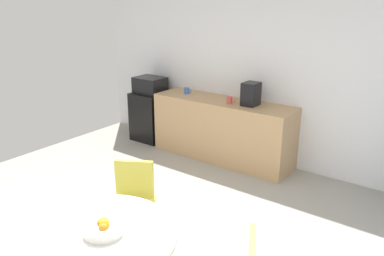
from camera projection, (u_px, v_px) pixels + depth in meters
name	position (u px, v px, depth m)	size (l,w,h in m)	color
wall_back	(265.00, 73.00, 5.46)	(6.00, 0.10, 2.60)	silver
counter_block	(222.00, 130.00, 5.73)	(2.14, 0.60, 0.90)	tan
mini_fridge	(151.00, 116.00, 6.55)	(0.54, 0.54, 0.81)	black
microwave	(150.00, 85.00, 6.38)	(0.48, 0.38, 0.26)	black
round_table	(95.00, 250.00, 2.74)	(1.17, 1.17, 0.74)	silver
chair_yellow	(133.00, 194.00, 3.72)	(0.57, 0.57, 0.83)	silver
fruit_bowl	(103.00, 228.00, 2.70)	(0.28, 0.28, 0.13)	silver
mug_white	(187.00, 91.00, 5.96)	(0.13, 0.08, 0.09)	#3F66BF
mug_green	(230.00, 100.00, 5.42)	(0.13, 0.08, 0.09)	#D84C4C
coffee_maker	(251.00, 94.00, 5.29)	(0.20, 0.24, 0.32)	black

